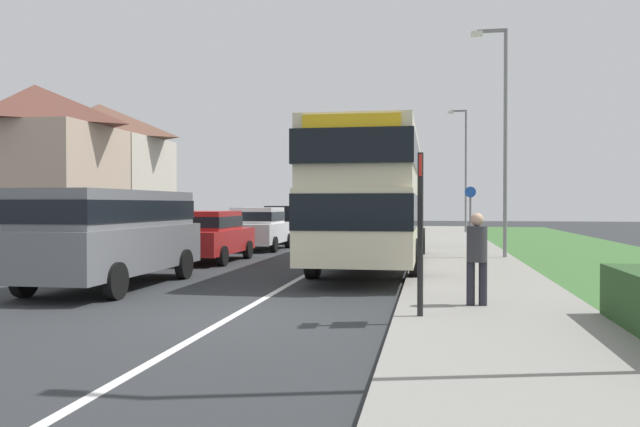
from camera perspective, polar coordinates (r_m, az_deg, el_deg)
ground_plane at (r=10.41m, az=-8.04°, el=-9.23°), size 120.00×120.00×0.00m
lane_marking_centre at (r=18.12m, az=-0.22°, el=-4.90°), size 0.14×60.00×0.01m
pavement_near_side at (r=15.89m, az=13.63°, el=-5.53°), size 3.20×68.00×0.12m
double_decker_bus at (r=18.54m, az=4.94°, el=1.85°), size 2.80×11.51×3.70m
parked_van_grey at (r=14.65m, az=-18.02°, el=-1.36°), size 2.11×5.53×2.11m
parked_car_red at (r=20.31m, az=-10.01°, el=-1.80°), size 2.00×4.22×1.60m
parked_car_white at (r=25.33m, az=-5.49°, el=-1.18°), size 2.00×3.96×1.68m
parked_car_black at (r=30.37m, az=-3.03°, el=-0.80°), size 1.92×3.99×1.73m
pedestrian_at_stop at (r=11.03m, az=13.84°, el=-3.57°), size 0.34×0.34×1.67m
bus_stop_sign at (r=9.79m, az=8.95°, el=-0.80°), size 0.09×0.52×2.60m
cycle_route_sign at (r=26.32m, az=13.28°, el=-0.02°), size 0.44×0.08×2.52m
street_lamp_mid at (r=21.32m, az=15.95°, el=7.36°), size 1.14×0.20×7.40m
street_lamp_far at (r=39.63m, az=12.75°, el=4.43°), size 1.14×0.20×7.50m
house_terrace_far_side at (r=35.22m, az=-21.42°, el=3.86°), size 6.73×11.65×7.40m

